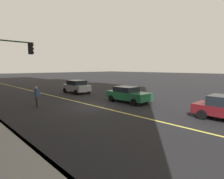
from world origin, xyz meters
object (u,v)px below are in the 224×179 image
object	(u,v)px
car_silver	(76,86)
traffic_light_mast	(3,60)
car_green	(128,94)
pedestrian_with_backpack	(37,95)

from	to	relation	value
car_silver	traffic_light_mast	size ratio (longest dim) A/B	0.71
car_green	pedestrian_with_backpack	bearing A→B (deg)	60.00
car_silver	traffic_light_mast	xyz separation A→B (m)	(-4.22, 8.96, 2.91)
car_silver	traffic_light_mast	distance (m)	10.32
car_silver	traffic_light_mast	world-z (taller)	traffic_light_mast
car_green	traffic_light_mast	bearing A→B (deg)	64.32
car_green	car_silver	xyz separation A→B (m)	(8.51, -0.02, 0.08)
car_silver	traffic_light_mast	bearing A→B (deg)	115.19
car_silver	pedestrian_with_backpack	distance (m)	8.21
pedestrian_with_backpack	traffic_light_mast	xyz separation A→B (m)	(0.39, 2.17, 2.76)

